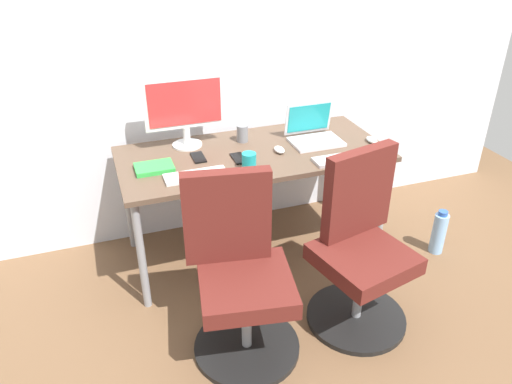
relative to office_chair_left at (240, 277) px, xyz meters
name	(u,v)px	position (x,y,z in m)	size (l,w,h in m)	color
ground_plane	(254,249)	(0.33, 0.74, -0.42)	(5.28, 5.28, 0.00)	brown
back_wall	(229,36)	(0.33, 1.18, 0.88)	(4.40, 0.04, 2.60)	silver
desk	(253,161)	(0.33, 0.74, 0.23)	(1.59, 0.72, 0.71)	brown
office_chair_left	(240,277)	(0.00, 0.00, 0.00)	(0.54, 0.54, 0.94)	black
office_chair_right	(360,250)	(0.66, 0.00, 0.00)	(0.54, 0.54, 0.94)	black
water_bottle_on_floor	(439,233)	(1.46, 0.32, -0.28)	(0.09, 0.09, 0.31)	#8CBFF2
desktop_monitor	(185,107)	(-0.02, 0.96, 0.54)	(0.48, 0.18, 0.43)	silver
open_laptop	(313,132)	(0.74, 0.79, 0.34)	(0.31, 0.26, 0.23)	silver
keyboard_by_monitor	(196,176)	(-0.07, 0.54, 0.30)	(0.34, 0.12, 0.02)	silver
keyboard_by_laptop	(342,159)	(0.77, 0.46, 0.30)	(0.34, 0.12, 0.02)	#B7B7B7
mouse_by_monitor	(279,150)	(0.47, 0.69, 0.31)	(0.06, 0.10, 0.03)	silver
mouse_by_laptop	(372,140)	(1.07, 0.63, 0.31)	(0.06, 0.10, 0.03)	silver
coffee_mug	(249,161)	(0.23, 0.54, 0.34)	(0.08, 0.08, 0.09)	teal
pen_cup	(242,133)	(0.32, 0.91, 0.34)	(0.07, 0.07, 0.10)	slate
phone_near_laptop	(239,158)	(0.22, 0.68, 0.29)	(0.07, 0.14, 0.01)	black
phone_near_monitor	(198,157)	(0.00, 0.77, 0.29)	(0.07, 0.14, 0.01)	black
notebook	(154,168)	(-0.27, 0.70, 0.30)	(0.21, 0.15, 0.03)	green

